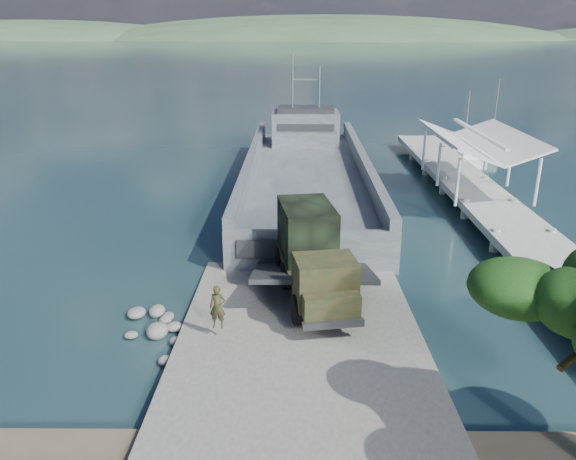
% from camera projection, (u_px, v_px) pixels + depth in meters
% --- Properties ---
extents(ground, '(1400.00, 1400.00, 0.00)m').
position_uv_depth(ground, '(300.00, 341.00, 23.45)').
color(ground, '#173438').
rests_on(ground, ground).
extents(boat_ramp, '(10.00, 18.00, 0.50)m').
position_uv_depth(boat_ramp, '(300.00, 348.00, 22.43)').
color(boat_ramp, slate).
rests_on(boat_ramp, ground).
extents(shoreline_rocks, '(3.20, 5.60, 0.90)m').
position_uv_depth(shoreline_rocks, '(155.00, 334.00, 23.98)').
color(shoreline_rocks, slate).
rests_on(shoreline_rocks, ground).
extents(distant_headlands, '(1000.00, 240.00, 48.00)m').
position_uv_depth(distant_headlands, '(345.00, 39.00, 549.09)').
color(distant_headlands, '#314E30').
rests_on(distant_headlands, ground).
extents(pier, '(6.40, 44.00, 6.10)m').
position_uv_depth(pier, '(478.00, 185.00, 40.42)').
color(pier, '#9B9A91').
rests_on(pier, ground).
extents(landing_craft, '(9.51, 36.59, 10.84)m').
position_uv_depth(landing_craft, '(307.00, 182.00, 43.88)').
color(landing_craft, '#42484D').
rests_on(landing_craft, ground).
extents(military_truck, '(3.81, 8.58, 3.85)m').
position_uv_depth(military_truck, '(312.00, 254.00, 26.07)').
color(military_truck, black).
rests_on(military_truck, boat_ramp).
extents(soldier, '(0.69, 0.48, 1.80)m').
position_uv_depth(soldier, '(218.00, 316.00, 22.59)').
color(soldier, black).
rests_on(soldier, boat_ramp).
extents(sailboat_near, '(2.17, 5.83, 6.94)m').
position_uv_depth(sailboat_near, '(463.00, 159.00, 53.76)').
color(sailboat_near, white).
rests_on(sailboat_near, ground).
extents(sailboat_far, '(4.05, 6.54, 7.68)m').
position_uv_depth(sailboat_far, '(491.00, 151.00, 56.99)').
color(sailboat_far, white).
rests_on(sailboat_far, ground).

